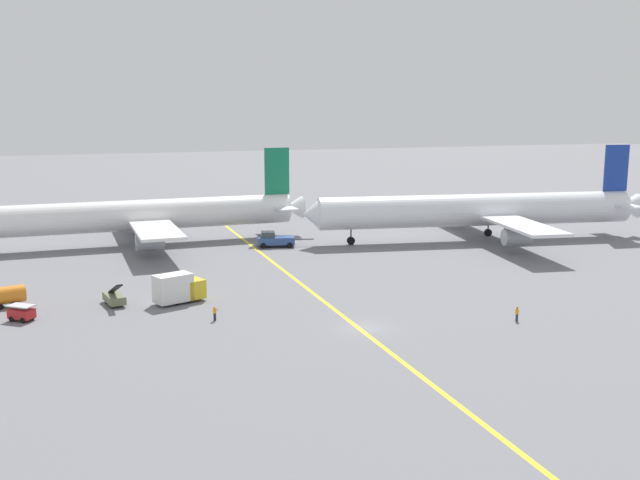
# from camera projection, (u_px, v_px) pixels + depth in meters

# --- Properties ---
(ground_plane) EXTENTS (600.00, 600.00, 0.00)m
(ground_plane) POSITION_uv_depth(u_px,v_px,m) (364.00, 328.00, 74.95)
(ground_plane) COLOR slate
(taxiway_stripe) EXTENTS (1.87, 120.00, 0.01)m
(taxiway_stripe) POSITION_uv_depth(u_px,v_px,m) (327.00, 304.00, 84.07)
(taxiway_stripe) COLOR yellow
(taxiway_stripe) RESTS_ON ground
(airliner_at_gate_left) EXTENTS (59.40, 40.27, 15.52)m
(airliner_at_gate_left) POSITION_uv_depth(u_px,v_px,m) (134.00, 216.00, 119.03)
(airliner_at_gate_left) COLOR white
(airliner_at_gate_left) RESTS_ON ground
(airliner_being_pushed) EXTENTS (59.87, 43.71, 16.02)m
(airliner_being_pushed) POSITION_uv_depth(u_px,v_px,m) (479.00, 210.00, 123.10)
(airliner_being_pushed) COLOR white
(airliner_being_pushed) RESTS_ON ground
(pushback_tug) EXTENTS (9.25, 4.08, 2.83)m
(pushback_tug) POSITION_uv_depth(u_px,v_px,m) (275.00, 240.00, 118.07)
(pushback_tug) COLOR #2D4C8C
(pushback_tug) RESTS_ON ground
(gse_fuel_bowser_stubby) EXTENTS (5.21, 2.99, 2.40)m
(gse_fuel_bowser_stubby) POSITION_uv_depth(u_px,v_px,m) (1.00, 296.00, 82.20)
(gse_fuel_bowser_stubby) COLOR orange
(gse_fuel_bowser_stubby) RESTS_ON ground
(gse_catering_truck_tall) EXTENTS (6.31, 4.25, 3.50)m
(gse_catering_truck_tall) POSITION_uv_depth(u_px,v_px,m) (178.00, 288.00, 84.21)
(gse_catering_truck_tall) COLOR gold
(gse_catering_truck_tall) RESTS_ON ground
(gse_baggage_cart_near_cluster) EXTENTS (3.11, 2.94, 1.71)m
(gse_baggage_cart_near_cluster) POSITION_uv_depth(u_px,v_px,m) (22.00, 313.00, 77.33)
(gse_baggage_cart_near_cluster) COLOR red
(gse_baggage_cart_near_cluster) RESTS_ON ground
(gse_belt_loader_portside) EXTENTS (2.48, 5.06, 3.02)m
(gse_belt_loader_portside) POSITION_uv_depth(u_px,v_px,m) (114.00, 298.00, 83.54)
(gse_belt_loader_portside) COLOR #666B4C
(gse_belt_loader_portside) RESTS_ON ground
(ground_crew_ramp_agent_by_cones) EXTENTS (0.36, 0.36, 1.56)m
(ground_crew_ramp_agent_by_cones) POSITION_uv_depth(u_px,v_px,m) (517.00, 314.00, 77.15)
(ground_crew_ramp_agent_by_cones) COLOR #2D3351
(ground_crew_ramp_agent_by_cones) RESTS_ON ground
(ground_crew_wing_walker_right) EXTENTS (0.49, 0.36, 1.62)m
(ground_crew_wing_walker_right) POSITION_uv_depth(u_px,v_px,m) (215.00, 313.00, 77.36)
(ground_crew_wing_walker_right) COLOR black
(ground_crew_wing_walker_right) RESTS_ON ground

